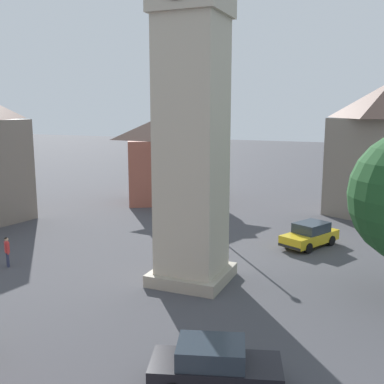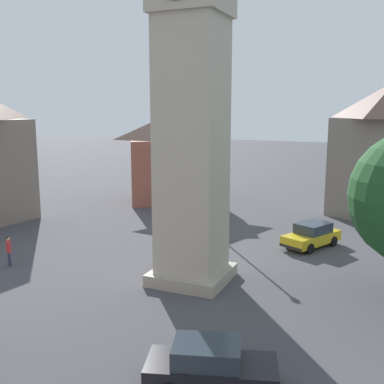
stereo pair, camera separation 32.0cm
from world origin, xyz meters
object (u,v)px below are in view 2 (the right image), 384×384
(car_red_corner, at_px, (312,235))
(building_corner_back, at_px, (170,158))
(clock_tower, at_px, (192,1))
(lamp_post, at_px, (228,193))
(car_blue_kerb, at_px, (210,366))
(pedestrian, at_px, (9,248))

(car_red_corner, relative_size, building_corner_back, 0.49)
(clock_tower, height_order, lamp_post, clock_tower)
(clock_tower, height_order, car_blue_kerb, clock_tower)
(clock_tower, xyz_separation_m, car_red_corner, (-4.65, -8.29, -12.77))
(car_blue_kerb, bearing_deg, pedestrian, -23.29)
(car_blue_kerb, relative_size, pedestrian, 2.63)
(car_red_corner, xyz_separation_m, pedestrian, (14.87, 10.33, 0.25))
(pedestrian, xyz_separation_m, lamp_post, (-9.82, -8.67, 2.40))
(car_blue_kerb, bearing_deg, car_red_corner, -91.57)
(car_blue_kerb, bearing_deg, clock_tower, -63.00)
(pedestrian, height_order, building_corner_back, building_corner_back)
(clock_tower, xyz_separation_m, lamp_post, (0.40, -6.63, -10.12))
(clock_tower, distance_m, car_red_corner, 15.92)
(clock_tower, bearing_deg, car_red_corner, -119.30)
(pedestrian, bearing_deg, car_blue_kerb, 156.71)
(car_blue_kerb, height_order, lamp_post, lamp_post)
(clock_tower, xyz_separation_m, car_blue_kerb, (-4.20, 8.25, -12.77))
(car_red_corner, bearing_deg, pedestrian, 34.79)
(car_red_corner, xyz_separation_m, building_corner_back, (14.55, -9.40, 3.37))
(car_red_corner, height_order, lamp_post, lamp_post)
(building_corner_back, bearing_deg, lamp_post, 130.67)
(clock_tower, distance_m, lamp_post, 12.11)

